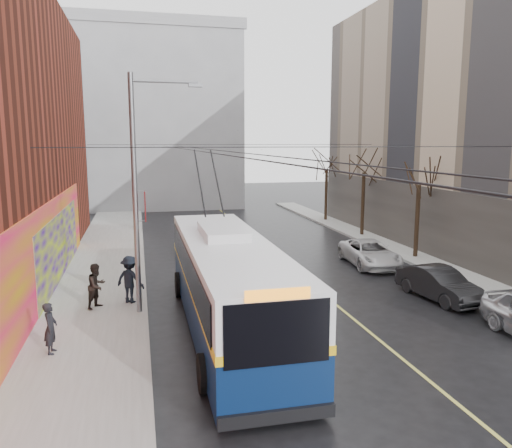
{
  "coord_description": "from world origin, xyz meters",
  "views": [
    {
      "loc": [
        -6.16,
        -8.82,
        6.55
      ],
      "look_at": [
        -1.23,
        12.06,
        3.02
      ],
      "focal_mm": 35.0,
      "sensor_mm": 36.0,
      "label": 1
    }
  ],
  "objects_px": {
    "trolleybus": "(228,282)",
    "tree_near": "(420,171)",
    "pedestrian_b": "(97,286)",
    "tree_mid": "(364,161)",
    "parked_car_b": "(439,284)",
    "pedestrian_c": "(130,279)",
    "tree_far": "(327,159)",
    "streetlight_pole": "(139,189)",
    "following_car": "(193,240)",
    "parked_car_c": "(370,253)",
    "pedestrian_a": "(50,328)"
  },
  "relations": [
    {
      "from": "pedestrian_c",
      "to": "parked_car_b",
      "type": "bearing_deg",
      "value": -155.08
    },
    {
      "from": "parked_car_b",
      "to": "pedestrian_c",
      "type": "bearing_deg",
      "value": 162.96
    },
    {
      "from": "tree_near",
      "to": "tree_mid",
      "type": "bearing_deg",
      "value": 90.0
    },
    {
      "from": "tree_far",
      "to": "trolleybus",
      "type": "xyz_separation_m",
      "value": [
        -12.25,
        -22.27,
        -3.41
      ]
    },
    {
      "from": "streetlight_pole",
      "to": "tree_near",
      "type": "relative_size",
      "value": 1.41
    },
    {
      "from": "trolleybus",
      "to": "parked_car_c",
      "type": "bearing_deg",
      "value": 39.81
    },
    {
      "from": "streetlight_pole",
      "to": "pedestrian_a",
      "type": "distance_m",
      "value": 5.82
    },
    {
      "from": "tree_mid",
      "to": "parked_car_b",
      "type": "distance_m",
      "value": 14.95
    },
    {
      "from": "parked_car_b",
      "to": "parked_car_c",
      "type": "relative_size",
      "value": 0.86
    },
    {
      "from": "streetlight_pole",
      "to": "tree_far",
      "type": "distance_m",
      "value": 25.09
    },
    {
      "from": "streetlight_pole",
      "to": "following_car",
      "type": "relative_size",
      "value": 2.13
    },
    {
      "from": "tree_mid",
      "to": "trolleybus",
      "type": "xyz_separation_m",
      "value": [
        -12.25,
        -15.27,
        -3.52
      ]
    },
    {
      "from": "tree_far",
      "to": "parked_car_b",
      "type": "xyz_separation_m",
      "value": [
        -3.03,
        -20.9,
        -4.46
      ]
    },
    {
      "from": "following_car",
      "to": "pedestrian_b",
      "type": "xyz_separation_m",
      "value": [
        -4.77,
        -9.8,
        0.31
      ]
    },
    {
      "from": "parked_car_c",
      "to": "pedestrian_c",
      "type": "height_order",
      "value": "pedestrian_c"
    },
    {
      "from": "trolleybus",
      "to": "tree_near",
      "type": "bearing_deg",
      "value": 34.22
    },
    {
      "from": "tree_near",
      "to": "pedestrian_c",
      "type": "bearing_deg",
      "value": -162.95
    },
    {
      "from": "streetlight_pole",
      "to": "pedestrian_b",
      "type": "bearing_deg",
      "value": 154.32
    },
    {
      "from": "pedestrian_a",
      "to": "pedestrian_b",
      "type": "distance_m",
      "value": 4.26
    },
    {
      "from": "trolleybus",
      "to": "following_car",
      "type": "xyz_separation_m",
      "value": [
        0.13,
        12.91,
        -1.01
      ]
    },
    {
      "from": "streetlight_pole",
      "to": "following_car",
      "type": "bearing_deg",
      "value": 74.19
    },
    {
      "from": "tree_far",
      "to": "parked_car_c",
      "type": "bearing_deg",
      "value": -102.22
    },
    {
      "from": "parked_car_b",
      "to": "pedestrian_c",
      "type": "height_order",
      "value": "pedestrian_c"
    },
    {
      "from": "pedestrian_a",
      "to": "pedestrian_c",
      "type": "distance_m",
      "value": 5.05
    },
    {
      "from": "pedestrian_a",
      "to": "following_car",
      "type": "bearing_deg",
      "value": -18.88
    },
    {
      "from": "parked_car_c",
      "to": "following_car",
      "type": "relative_size",
      "value": 1.13
    },
    {
      "from": "trolleybus",
      "to": "tree_mid",
      "type": "bearing_deg",
      "value": 51.47
    },
    {
      "from": "parked_car_c",
      "to": "pedestrian_a",
      "type": "relative_size",
      "value": 2.99
    },
    {
      "from": "tree_near",
      "to": "tree_far",
      "type": "bearing_deg",
      "value": 90.0
    },
    {
      "from": "tree_mid",
      "to": "parked_car_b",
      "type": "height_order",
      "value": "tree_mid"
    },
    {
      "from": "trolleybus",
      "to": "parked_car_b",
      "type": "relative_size",
      "value": 3.19
    },
    {
      "from": "parked_car_b",
      "to": "pedestrian_a",
      "type": "height_order",
      "value": "pedestrian_a"
    },
    {
      "from": "tree_far",
      "to": "following_car",
      "type": "bearing_deg",
      "value": -142.33
    },
    {
      "from": "tree_near",
      "to": "parked_car_b",
      "type": "distance_m",
      "value": 8.68
    },
    {
      "from": "trolleybus",
      "to": "following_car",
      "type": "distance_m",
      "value": 12.95
    },
    {
      "from": "pedestrian_c",
      "to": "following_car",
      "type": "bearing_deg",
      "value": -75.98
    },
    {
      "from": "tree_mid",
      "to": "trolleybus",
      "type": "relative_size",
      "value": 0.51
    },
    {
      "from": "streetlight_pole",
      "to": "tree_mid",
      "type": "distance_m",
      "value": 19.96
    },
    {
      "from": "following_car",
      "to": "tree_mid",
      "type": "bearing_deg",
      "value": 20.3
    },
    {
      "from": "tree_near",
      "to": "pedestrian_b",
      "type": "bearing_deg",
      "value": -163.02
    },
    {
      "from": "parked_car_b",
      "to": "trolleybus",
      "type": "bearing_deg",
      "value": -179.12
    },
    {
      "from": "parked_car_b",
      "to": "parked_car_c",
      "type": "distance_m",
      "value": 6.12
    },
    {
      "from": "parked_car_c",
      "to": "pedestrian_b",
      "type": "xyz_separation_m",
      "value": [
        -13.69,
        -4.38,
        0.37
      ]
    },
    {
      "from": "tree_near",
      "to": "parked_car_c",
      "type": "relative_size",
      "value": 1.34
    },
    {
      "from": "tree_far",
      "to": "streetlight_pole",
      "type": "bearing_deg",
      "value": -127.12
    },
    {
      "from": "parked_car_b",
      "to": "tree_near",
      "type": "bearing_deg",
      "value": 58.73
    },
    {
      "from": "tree_mid",
      "to": "parked_car_b",
      "type": "xyz_separation_m",
      "value": [
        -3.03,
        -13.9,
        -4.57
      ]
    },
    {
      "from": "tree_near",
      "to": "tree_mid",
      "type": "height_order",
      "value": "tree_mid"
    },
    {
      "from": "tree_near",
      "to": "tree_mid",
      "type": "xyz_separation_m",
      "value": [
        0.0,
        7.0,
        0.28
      ]
    },
    {
      "from": "tree_near",
      "to": "parked_car_b",
      "type": "height_order",
      "value": "tree_near"
    }
  ]
}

